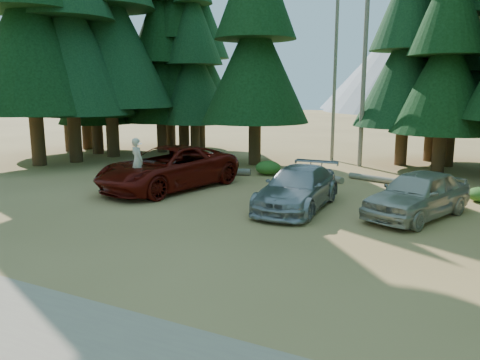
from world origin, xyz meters
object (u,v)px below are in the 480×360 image
(log_mid, at_px, (317,174))
(frisbee_player, at_px, (137,160))
(silver_minivan_center, at_px, (298,188))
(log_left, at_px, (203,171))
(log_right, at_px, (392,181))
(silver_minivan_right, at_px, (418,194))
(red_pickup, at_px, (168,168))

(log_mid, bearing_deg, frisbee_player, -90.12)
(silver_minivan_center, bearing_deg, log_mid, 99.30)
(log_left, xyz_separation_m, log_right, (8.89, 1.72, -0.03))
(frisbee_player, distance_m, log_left, 5.56)
(silver_minivan_right, bearing_deg, log_mid, 155.42)
(log_right, bearing_deg, frisbee_player, -123.38)
(silver_minivan_right, relative_size, frisbee_player, 2.61)
(silver_minivan_right, xyz_separation_m, log_right, (-1.63, 5.28, -0.65))
(silver_minivan_right, xyz_separation_m, log_mid, (-5.16, 5.37, -0.64))
(log_right, bearing_deg, log_mid, -164.57)
(silver_minivan_center, bearing_deg, silver_minivan_right, 7.59)
(log_left, bearing_deg, silver_minivan_right, -36.27)
(silver_minivan_center, xyz_separation_m, log_mid, (-1.19, 6.03, -0.58))
(red_pickup, relative_size, log_right, 1.50)
(log_right, bearing_deg, silver_minivan_center, -94.58)
(log_right, bearing_deg, log_left, -152.14)
(log_right, bearing_deg, red_pickup, -130.74)
(frisbee_player, height_order, log_mid, frisbee_player)
(silver_minivan_right, distance_m, log_left, 11.13)
(log_left, bearing_deg, log_mid, 1.09)
(log_mid, bearing_deg, red_pickup, -97.12)
(silver_minivan_center, xyz_separation_m, frisbee_player, (-6.23, -1.18, 0.73))
(log_mid, distance_m, log_right, 3.53)
(log_left, relative_size, log_mid, 1.33)
(log_mid, xyz_separation_m, log_right, (3.53, -0.09, -0.01))
(log_left, bearing_deg, log_right, -6.62)
(silver_minivan_center, height_order, frisbee_player, frisbee_player)
(red_pickup, bearing_deg, silver_minivan_right, 11.94)
(red_pickup, height_order, log_right, red_pickup)
(log_left, relative_size, log_right, 1.11)
(silver_minivan_center, xyz_separation_m, silver_minivan_right, (3.97, 0.66, 0.06))
(silver_minivan_center, relative_size, frisbee_player, 2.85)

